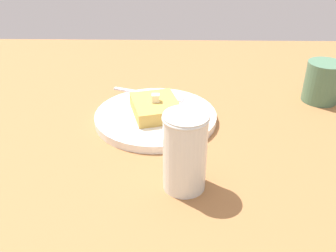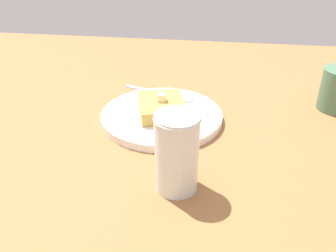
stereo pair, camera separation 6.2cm
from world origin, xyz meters
The scene contains 6 objects.
table_surface centered at (0.00, 0.00, 1.22)cm, with size 124.12×124.12×2.45cm, color #905F36.
plate centered at (4.17, 10.63, 3.34)cm, with size 23.46×23.46×1.53cm.
toast_slice_center centered at (4.17, 10.63, 5.28)cm, with size 8.37×10.26×2.62cm, color gold.
butter_pat_primary centered at (4.22, 10.52, 7.33)cm, with size 1.48×1.33×1.48cm, color #F6ECC3.
fork centered at (3.14, 18.62, 4.15)cm, with size 15.52×6.85×0.36cm.
syrup_jar centered at (9.36, -9.13, 8.18)cm, with size 6.53×6.53×11.99cm.
Camera 2 is at (14.08, -52.40, 38.22)cm, focal length 40.00 mm.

